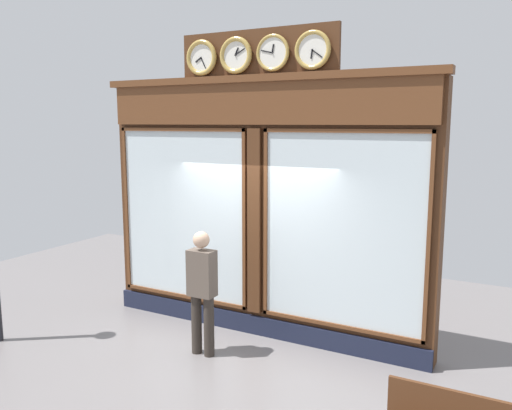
% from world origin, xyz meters
% --- Properties ---
extents(shop_facade, '(5.16, 0.42, 4.35)m').
position_xyz_m(shop_facade, '(0.00, -0.12, 1.92)').
color(shop_facade, '#4C2B16').
rests_on(shop_facade, ground_plane).
extents(pedestrian, '(0.36, 0.22, 1.69)m').
position_xyz_m(pedestrian, '(0.29, 0.96, 0.93)').
color(pedestrian, '#312A24').
rests_on(pedestrian, ground_plane).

